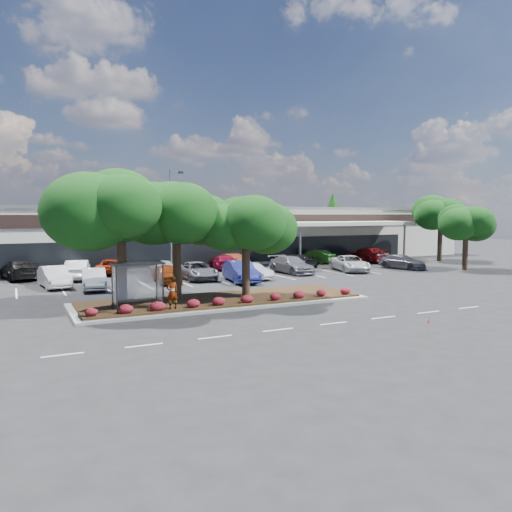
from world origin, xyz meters
name	(u,v)px	position (x,y,z in m)	size (l,w,h in m)	color
ground	(281,311)	(0.00, 0.00, 0.00)	(160.00, 160.00, 0.00)	black
retail_store	(142,234)	(0.06, 33.91, 3.15)	(80.40, 25.20, 6.25)	silver
landscape_island	(222,300)	(-2.00, 4.00, 0.12)	(18.00, 6.00, 0.26)	gray
lane_markings	(213,287)	(-0.14, 10.42, 0.01)	(33.12, 20.06, 0.01)	silver
shrub_row	(236,299)	(-2.00, 1.90, 0.51)	(17.00, 0.80, 0.50)	maroon
bus_shelter	(137,272)	(-7.50, 2.95, 2.31)	(2.75, 1.55, 2.59)	black
island_tree_west	(121,237)	(-8.00, 4.50, 4.21)	(7.20, 7.20, 7.89)	#0E3910
island_tree_mid	(177,240)	(-4.50, 5.20, 3.92)	(6.60, 6.60, 7.32)	#0E3910
island_tree_east	(246,246)	(-0.50, 3.70, 3.51)	(5.80, 5.80, 6.50)	#0E3910
tree_east_near	(466,237)	(26.00, 10.00, 3.25)	(5.60, 5.60, 6.51)	#0E3910
tree_east_far	(440,228)	(31.00, 18.00, 3.81)	(6.40, 6.40, 7.62)	#0E3910
conifer_north_east	(332,220)	(34.00, 44.00, 4.50)	(3.96, 3.96, 9.00)	#0E3910
person_waiting	(172,292)	(-5.79, 1.97, 1.18)	(0.67, 0.44, 1.84)	#594C47
light_pole	(172,229)	(-0.67, 19.09, 4.16)	(1.43, 0.66, 9.41)	gray
survey_stake	(427,329)	(1.85, -9.24, 0.72)	(0.07, 0.14, 1.13)	#A08254
car_0	(54,277)	(-10.90, 15.29, 0.80)	(1.68, 4.83, 1.59)	silver
car_1	(94,279)	(-8.38, 13.01, 0.76)	(1.61, 4.63, 1.52)	#B6BAC2
car_2	(167,274)	(-2.70, 13.88, 0.75)	(1.77, 4.39, 1.50)	maroon
car_3	(197,271)	(0.17, 14.90, 0.74)	(2.45, 5.32, 1.48)	slate
car_4	(241,272)	(2.81, 11.87, 0.85)	(1.79, 5.13, 1.69)	navy
car_5	(252,271)	(4.40, 13.01, 0.67)	(1.43, 4.09, 1.35)	#A4A6B0
car_6	(291,265)	(9.44, 15.12, 0.78)	(2.20, 5.40, 1.57)	slate
car_7	(350,263)	(15.33, 14.11, 0.75)	(2.51, 5.43, 1.51)	beige
car_8	(402,262)	(21.26, 13.49, 0.70)	(1.96, 4.83, 1.40)	#4D4C53
car_9	(19,270)	(-13.23, 21.46, 0.81)	(2.28, 5.61, 1.63)	black
car_10	(78,270)	(-8.81, 19.21, 0.83)	(1.75, 5.02, 1.65)	silver
car_11	(110,267)	(-5.70, 21.90, 0.69)	(2.28, 4.95, 1.38)	maroon
car_12	(163,268)	(-1.77, 18.40, 0.70)	(1.96, 4.81, 1.40)	#A7AEB4
car_13	(223,262)	(4.97, 20.91, 0.71)	(1.98, 4.86, 1.41)	maroon
car_14	(229,261)	(5.95, 21.75, 0.74)	(1.56, 4.48, 1.47)	maroon
car_15	(295,262)	(11.48, 17.94, 0.74)	(2.07, 5.09, 1.48)	black
car_16	(315,256)	(16.54, 22.17, 0.74)	(1.57, 4.51, 1.49)	#1B4A15
car_17	(367,255)	(22.62, 20.78, 0.83)	(2.34, 5.75, 1.67)	maroon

